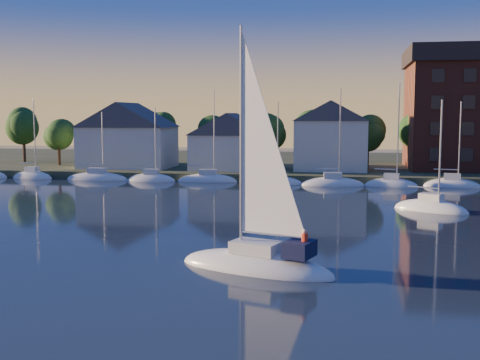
% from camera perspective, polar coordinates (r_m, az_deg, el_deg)
% --- Properties ---
extents(ground, '(260.00, 260.00, 0.00)m').
position_cam_1_polar(ground, '(30.57, -10.55, -10.81)').
color(ground, black).
rests_on(ground, ground).
extents(shoreline_land, '(160.00, 50.00, 2.00)m').
position_cam_1_polar(shoreline_land, '(103.19, 4.43, 1.29)').
color(shoreline_land, '#2D3921').
rests_on(shoreline_land, ground).
extents(wooden_dock, '(120.00, 3.00, 1.00)m').
position_cam_1_polar(wooden_dock, '(80.46, 2.73, -0.11)').
color(wooden_dock, brown).
rests_on(wooden_dock, ground).
extents(clubhouse_west, '(13.65, 9.45, 9.64)m').
position_cam_1_polar(clubhouse_west, '(91.32, -10.58, 4.28)').
color(clubhouse_west, beige).
rests_on(clubhouse_west, shoreline_land).
extents(clubhouse_centre, '(11.55, 8.40, 8.08)m').
position_cam_1_polar(clubhouse_centre, '(85.96, -0.78, 3.74)').
color(clubhouse_centre, beige).
rests_on(clubhouse_centre, shoreline_land).
extents(clubhouse_east, '(10.50, 8.40, 9.80)m').
position_cam_1_polar(clubhouse_east, '(86.35, 8.66, 4.26)').
color(clubhouse_east, beige).
rests_on(clubhouse_east, shoreline_land).
extents(tree_line, '(93.40, 5.40, 8.90)m').
position_cam_1_polar(tree_line, '(90.69, 4.94, 5.14)').
color(tree_line, '#362618').
rests_on(tree_line, shoreline_land).
extents(moored_fleet, '(87.50, 2.40, 12.05)m').
position_cam_1_polar(moored_fleet, '(77.50, 2.44, -0.28)').
color(moored_fleet, silver).
rests_on(moored_fleet, ground).
extents(hero_sailboat, '(10.18, 6.00, 14.97)m').
position_cam_1_polar(hero_sailboat, '(34.85, 1.73, -7.52)').
color(hero_sailboat, silver).
rests_on(hero_sailboat, ground).
extents(drifting_sailboat_right, '(7.37, 5.47, 11.31)m').
position_cam_1_polar(drifting_sailboat_right, '(58.39, 17.63, -2.72)').
color(drifting_sailboat_right, silver).
rests_on(drifting_sailboat_right, ground).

